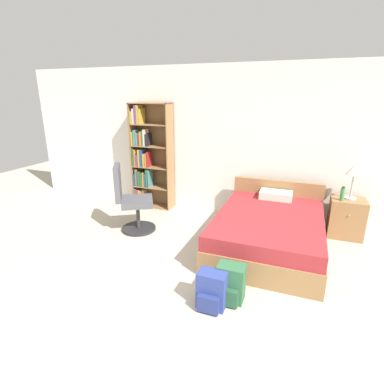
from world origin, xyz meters
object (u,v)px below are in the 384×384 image
object	(u,v)px
bookshelf	(147,157)
bed	(269,230)
table_lamp	(355,171)
water_bottle	(343,194)
office_chair	(131,202)
backpack_blue	(212,291)
backpack_green	(230,284)
nightstand	(346,218)

from	to	relation	value
bookshelf	bed	distance (m)	2.68
table_lamp	water_bottle	size ratio (longest dim) A/B	2.54
office_chair	backpack_blue	distance (m)	2.21
bed	water_bottle	world-z (taller)	water_bottle
office_chair	water_bottle	size ratio (longest dim) A/B	5.09
water_bottle	backpack_green	bearing A→B (deg)	-119.99
backpack_blue	backpack_green	bearing A→B (deg)	48.45
backpack_green	table_lamp	bearing A→B (deg)	59.13
bed	nightstand	xyz separation A→B (m)	(1.06, 0.77, 0.04)
nightstand	office_chair	bearing A→B (deg)	-162.71
backpack_green	water_bottle	bearing A→B (deg)	60.01
bookshelf	bed	world-z (taller)	bookshelf
bed	backpack_blue	size ratio (longest dim) A/B	5.04
water_bottle	backpack_blue	bearing A→B (deg)	-121.03
water_bottle	backpack_green	xyz separation A→B (m)	(-1.17, -2.03, -0.51)
bed	backpack_blue	world-z (taller)	bed
table_lamp	water_bottle	world-z (taller)	table_lamp
nightstand	water_bottle	world-z (taller)	water_bottle
office_chair	table_lamp	distance (m)	3.40
bed	water_bottle	bearing A→B (deg)	35.32
bookshelf	water_bottle	size ratio (longest dim) A/B	9.23
bed	backpack_green	xyz separation A→B (m)	(-0.23, -1.36, -0.07)
office_chair	table_lamp	world-z (taller)	table_lamp
nightstand	backpack_blue	size ratio (longest dim) A/B	1.54
office_chair	table_lamp	xyz separation A→B (m)	(3.20, 1.03, 0.54)
office_chair	backpack_green	xyz separation A→B (m)	(1.90, -1.14, -0.30)
table_lamp	bed	bearing A→B (deg)	-142.92
nightstand	backpack_blue	distance (m)	2.72
bookshelf	water_bottle	bearing A→B (deg)	-3.78
table_lamp	water_bottle	xyz separation A→B (m)	(-0.13, -0.14, -0.32)
backpack_blue	bookshelf	bearing A→B (deg)	130.15
bookshelf	nightstand	size ratio (longest dim) A/B	3.25
backpack_blue	water_bottle	bearing A→B (deg)	58.97
water_bottle	backpack_blue	size ratio (longest dim) A/B	0.54
nightstand	water_bottle	distance (m)	0.43
bookshelf	office_chair	bearing A→B (deg)	-74.94
bookshelf	table_lamp	xyz separation A→B (m)	(3.50, -0.08, 0.06)
bed	backpack_blue	distance (m)	1.58
nightstand	bed	bearing A→B (deg)	-143.94
office_chair	bookshelf	bearing A→B (deg)	105.06
table_lamp	office_chair	bearing A→B (deg)	-162.16
bed	nightstand	size ratio (longest dim) A/B	3.28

